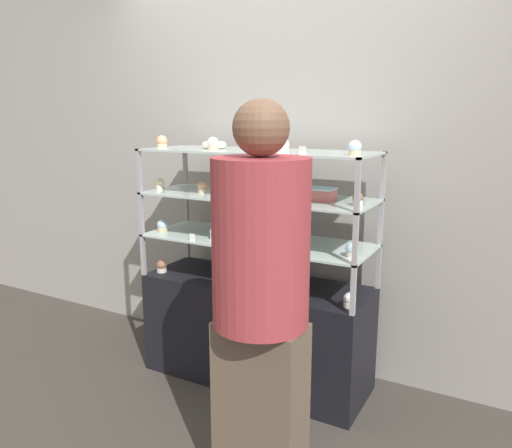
% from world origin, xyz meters
% --- Properties ---
extents(ground_plane, '(20.00, 20.00, 0.00)m').
position_xyz_m(ground_plane, '(0.00, 0.00, 0.00)').
color(ground_plane, '#38332D').
extents(back_wall, '(8.00, 0.05, 2.60)m').
position_xyz_m(back_wall, '(0.00, 0.39, 1.30)').
color(back_wall, gray).
rests_on(back_wall, ground_plane).
extents(display_base, '(1.37, 0.48, 0.63)m').
position_xyz_m(display_base, '(0.00, 0.00, 0.32)').
color(display_base, black).
rests_on(display_base, ground_plane).
extents(display_riser_lower, '(1.37, 0.48, 0.26)m').
position_xyz_m(display_riser_lower, '(0.00, 0.00, 0.88)').
color(display_riser_lower, '#99999E').
rests_on(display_riser_lower, display_base).
extents(display_riser_middle, '(1.37, 0.48, 0.26)m').
position_xyz_m(display_riser_middle, '(0.00, 0.00, 1.14)').
color(display_riser_middle, '#99999E').
rests_on(display_riser_middle, display_riser_lower).
extents(display_riser_upper, '(1.37, 0.48, 0.26)m').
position_xyz_m(display_riser_upper, '(0.00, 0.00, 1.40)').
color(display_riser_upper, '#99999E').
rests_on(display_riser_upper, display_riser_middle).
extents(layer_cake_centerpiece, '(0.17, 0.17, 0.09)m').
position_xyz_m(layer_cake_centerpiece, '(0.17, -0.02, 0.94)').
color(layer_cake_centerpiece, beige).
rests_on(layer_cake_centerpiece, display_riser_lower).
extents(sheet_cake_frosted, '(0.23, 0.12, 0.07)m').
position_xyz_m(sheet_cake_frosted, '(0.36, 0.01, 1.19)').
color(sheet_cake_frosted, '#C66660').
rests_on(sheet_cake_frosted, display_riser_middle).
extents(cupcake_0, '(0.07, 0.07, 0.08)m').
position_xyz_m(cupcake_0, '(-0.61, -0.13, 0.67)').
color(cupcake_0, beige).
rests_on(cupcake_0, display_base).
extents(cupcake_1, '(0.07, 0.07, 0.08)m').
position_xyz_m(cupcake_1, '(-0.22, -0.08, 0.67)').
color(cupcake_1, '#CCB28C').
rests_on(cupcake_1, display_base).
extents(cupcake_2, '(0.07, 0.07, 0.08)m').
position_xyz_m(cupcake_2, '(0.20, -0.07, 0.67)').
color(cupcake_2, white).
rests_on(cupcake_2, display_base).
extents(cupcake_3, '(0.07, 0.07, 0.08)m').
position_xyz_m(cupcake_3, '(0.63, -0.13, 0.67)').
color(cupcake_3, beige).
rests_on(cupcake_3, display_base).
extents(price_tag_0, '(0.04, 0.00, 0.04)m').
position_xyz_m(price_tag_0, '(-0.10, -0.22, 0.66)').
color(price_tag_0, white).
rests_on(price_tag_0, display_base).
extents(cupcake_4, '(0.07, 0.07, 0.08)m').
position_xyz_m(cupcake_4, '(-0.61, -0.11, 0.93)').
color(cupcake_4, '#CCB28C').
rests_on(cupcake_4, display_riser_lower).
extents(cupcake_5, '(0.07, 0.07, 0.08)m').
position_xyz_m(cupcake_5, '(-0.21, -0.12, 0.93)').
color(cupcake_5, white).
rests_on(cupcake_5, display_riser_lower).
extents(cupcake_6, '(0.07, 0.07, 0.08)m').
position_xyz_m(cupcake_6, '(0.62, -0.10, 0.93)').
color(cupcake_6, beige).
rests_on(cupcake_6, display_riser_lower).
extents(price_tag_1, '(0.04, 0.00, 0.04)m').
position_xyz_m(price_tag_1, '(-0.30, -0.22, 0.92)').
color(price_tag_1, white).
rests_on(price_tag_1, display_riser_lower).
extents(cupcake_7, '(0.05, 0.05, 0.07)m').
position_xyz_m(cupcake_7, '(-0.64, -0.08, 1.19)').
color(cupcake_7, beige).
rests_on(cupcake_7, display_riser_middle).
extents(cupcake_8, '(0.05, 0.05, 0.07)m').
position_xyz_m(cupcake_8, '(-0.33, -0.07, 1.19)').
color(cupcake_8, '#CCB28C').
rests_on(cupcake_8, display_riser_middle).
extents(cupcake_9, '(0.05, 0.05, 0.07)m').
position_xyz_m(cupcake_9, '(-0.00, -0.06, 1.19)').
color(cupcake_9, '#CCB28C').
rests_on(cupcake_9, display_riser_middle).
extents(cupcake_10, '(0.05, 0.05, 0.07)m').
position_xyz_m(cupcake_10, '(0.62, -0.05, 1.19)').
color(cupcake_10, beige).
rests_on(cupcake_10, display_riser_middle).
extents(price_tag_2, '(0.04, 0.00, 0.04)m').
position_xyz_m(price_tag_2, '(0.20, -0.22, 1.18)').
color(price_tag_2, white).
rests_on(price_tag_2, display_riser_middle).
extents(cupcake_11, '(0.07, 0.07, 0.07)m').
position_xyz_m(cupcake_11, '(-0.63, -0.06, 1.45)').
color(cupcake_11, '#CCB28C').
rests_on(cupcake_11, display_riser_upper).
extents(cupcake_12, '(0.07, 0.07, 0.07)m').
position_xyz_m(cupcake_12, '(-0.22, -0.11, 1.45)').
color(cupcake_12, '#CCB28C').
rests_on(cupcake_12, display_riser_upper).
extents(cupcake_13, '(0.07, 0.07, 0.07)m').
position_xyz_m(cupcake_13, '(0.22, -0.10, 1.45)').
color(cupcake_13, white).
rests_on(cupcake_13, display_riser_upper).
extents(cupcake_14, '(0.07, 0.07, 0.07)m').
position_xyz_m(cupcake_14, '(0.61, -0.10, 1.45)').
color(cupcake_14, '#CCB28C').
rests_on(cupcake_14, display_riser_upper).
extents(price_tag_3, '(0.04, 0.00, 0.04)m').
position_xyz_m(price_tag_3, '(0.38, -0.22, 1.44)').
color(price_tag_3, white).
rests_on(price_tag_3, display_riser_upper).
extents(donut_glazed, '(0.15, 0.15, 0.04)m').
position_xyz_m(donut_glazed, '(-0.29, 0.02, 1.44)').
color(donut_glazed, '#EFE5CC').
rests_on(donut_glazed, display_riser_upper).
extents(customer_figure, '(0.39, 0.39, 1.67)m').
position_xyz_m(customer_figure, '(0.48, -0.82, 0.89)').
color(customer_figure, brown).
rests_on(customer_figure, ground_plane).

